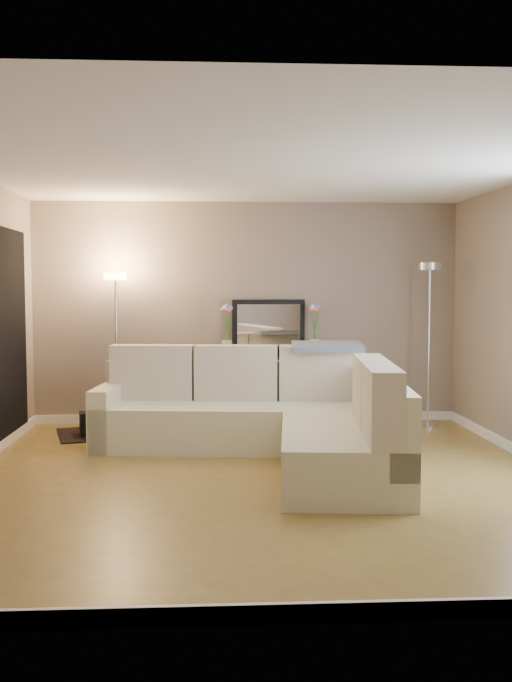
{
  "coord_description": "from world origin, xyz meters",
  "views": [
    {
      "loc": [
        -0.4,
        -6.22,
        1.59
      ],
      "look_at": [
        0.0,
        0.8,
        1.1
      ],
      "focal_mm": 40.0,
      "sensor_mm": 36.0,
      "label": 1
    }
  ],
  "objects": [
    {
      "name": "wall_front",
      "position": [
        0.0,
        -2.76,
        1.3
      ],
      "size": [
        5.0,
        0.02,
        2.6
      ],
      "primitive_type": "cube",
      "color": "gray",
      "rests_on": "ground"
    },
    {
      "name": "floor_lamp_unlit",
      "position": [
        2.05,
        2.24,
        1.33
      ],
      "size": [
        0.3,
        0.3,
        1.88
      ],
      "color": "silver",
      "rests_on": "floor"
    },
    {
      "name": "ceiling",
      "position": [
        0.0,
        0.0,
        2.6
      ],
      "size": [
        5.0,
        5.5,
        0.01
      ],
      "primitive_type": "cube",
      "color": "white",
      "rests_on": "ground"
    },
    {
      "name": "black_bag",
      "position": [
        -1.66,
        1.93,
        0.16
      ],
      "size": [
        0.37,
        0.3,
        0.21
      ],
      "primitive_type": "cube",
      "rotation": [
        0.0,
        0.0,
        0.25
      ],
      "color": "black",
      "rests_on": "charcoal_rug"
    },
    {
      "name": "baseboard_back",
      "position": [
        0.0,
        2.73,
        0.05
      ],
      "size": [
        5.0,
        0.03,
        0.1
      ],
      "primitive_type": "cube",
      "color": "white",
      "rests_on": "ground"
    },
    {
      "name": "flower_vase_left",
      "position": [
        -0.24,
        2.45,
        1.05
      ],
      "size": [
        0.14,
        0.12,
        0.64
      ],
      "color": "silver",
      "rests_on": "console_table"
    },
    {
      "name": "leaning_mirror",
      "position": [
        0.26,
        2.66,
        1.12
      ],
      "size": [
        0.86,
        0.13,
        0.68
      ],
      "color": "black",
      "rests_on": "console_table"
    },
    {
      "name": "flower_vase_right",
      "position": [
        0.79,
        2.56,
        1.05
      ],
      "size": [
        0.14,
        0.12,
        0.64
      ],
      "color": "silver",
      "rests_on": "console_table"
    },
    {
      "name": "baseboard_front",
      "position": [
        0.0,
        -2.73,
        0.05
      ],
      "size": [
        5.0,
        0.03,
        0.1
      ],
      "primitive_type": "cube",
      "color": "white",
      "rests_on": "ground"
    },
    {
      "name": "floor",
      "position": [
        0.0,
        0.0,
        -0.01
      ],
      "size": [
        5.0,
        5.5,
        0.01
      ],
      "primitive_type": "cube",
      "color": "olive",
      "rests_on": "ground"
    },
    {
      "name": "wall_back",
      "position": [
        0.0,
        2.76,
        1.3
      ],
      "size": [
        5.0,
        0.02,
        2.6
      ],
      "primitive_type": "cube",
      "color": "gray",
      "rests_on": "ground"
    },
    {
      "name": "sectional_sofa",
      "position": [
        0.19,
        0.85,
        0.37
      ],
      "size": [
        2.93,
        3.0,
        1.0
      ],
      "color": "beige",
      "rests_on": "floor"
    },
    {
      "name": "doorway",
      "position": [
        -2.48,
        1.7,
        1.1
      ],
      "size": [
        0.02,
        1.2,
        2.2
      ],
      "primitive_type": "cube",
      "color": "black",
      "rests_on": "ground"
    },
    {
      "name": "table_decor",
      "position": [
        0.27,
        2.47,
        0.8
      ],
      "size": [
        0.52,
        0.13,
        0.12
      ],
      "color": "orange",
      "rests_on": "console_table"
    },
    {
      "name": "floor_lamp_lit",
      "position": [
        -1.5,
        2.42,
        1.24
      ],
      "size": [
        0.3,
        0.3,
        1.76
      ],
      "color": "silver",
      "rests_on": "floor"
    },
    {
      "name": "charcoal_rug",
      "position": [
        -1.5,
        2.07,
        0.01
      ],
      "size": [
        1.33,
        1.12,
        0.02
      ],
      "primitive_type": "cube",
      "rotation": [
        0.0,
        0.0,
        0.25
      ],
      "color": "black",
      "rests_on": "floor"
    },
    {
      "name": "console_table",
      "position": [
        0.2,
        2.5,
        0.42
      ],
      "size": [
        1.25,
        0.46,
        0.75
      ],
      "color": "black",
      "rests_on": "floor"
    },
    {
      "name": "throw_blanket",
      "position": [
        0.78,
        1.5,
        0.99
      ],
      "size": [
        0.74,
        0.45,
        0.1
      ],
      "primitive_type": "cube",
      "rotation": [
        0.1,
        0.0,
        -0.05
      ],
      "color": "slate",
      "rests_on": "sectional_sofa"
    }
  ]
}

